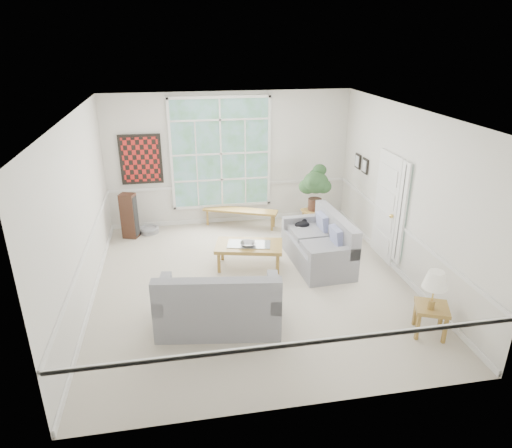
# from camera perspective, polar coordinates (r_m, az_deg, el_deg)

# --- Properties ---
(floor) EXTENTS (5.50, 6.00, 0.01)m
(floor) POSITION_cam_1_polar(r_m,az_deg,el_deg) (8.24, -0.44, -7.37)
(floor) COLOR #B5AC9A
(floor) RESTS_ON ground
(ceiling) EXTENTS (5.50, 6.00, 0.02)m
(ceiling) POSITION_cam_1_polar(r_m,az_deg,el_deg) (7.22, -0.51, 13.77)
(ceiling) COLOR white
(ceiling) RESTS_ON ground
(wall_back) EXTENTS (5.50, 0.02, 3.00)m
(wall_back) POSITION_cam_1_polar(r_m,az_deg,el_deg) (10.44, -3.31, 8.07)
(wall_back) COLOR silver
(wall_back) RESTS_ON ground
(wall_front) EXTENTS (5.50, 0.02, 3.00)m
(wall_front) POSITION_cam_1_polar(r_m,az_deg,el_deg) (4.95, 5.52, -9.29)
(wall_front) COLOR silver
(wall_front) RESTS_ON ground
(wall_left) EXTENTS (0.02, 6.00, 3.00)m
(wall_left) POSITION_cam_1_polar(r_m,az_deg,el_deg) (7.66, -21.20, 1.09)
(wall_left) COLOR silver
(wall_left) RESTS_ON ground
(wall_right) EXTENTS (0.02, 6.00, 3.00)m
(wall_right) POSITION_cam_1_polar(r_m,az_deg,el_deg) (8.48, 18.20, 3.52)
(wall_right) COLOR silver
(wall_right) RESTS_ON ground
(window_back) EXTENTS (2.30, 0.08, 2.40)m
(window_back) POSITION_cam_1_polar(r_m,az_deg,el_deg) (10.34, -4.41, 8.76)
(window_back) COLOR white
(window_back) RESTS_ON wall_back
(entry_door) EXTENTS (0.08, 0.90, 2.10)m
(entry_door) POSITION_cam_1_polar(r_m,az_deg,el_deg) (9.11, 15.93, 2.07)
(entry_door) COLOR white
(entry_door) RESTS_ON floor
(door_sidelight) EXTENTS (0.08, 0.26, 1.90)m
(door_sidelight) POSITION_cam_1_polar(r_m,az_deg,el_deg) (8.55, 17.77, 1.23)
(door_sidelight) COLOR white
(door_sidelight) RESTS_ON wall_right
(wall_art) EXTENTS (0.90, 0.06, 1.10)m
(wall_art) POSITION_cam_1_polar(r_m,az_deg,el_deg) (10.32, -14.19, 7.83)
(wall_art) COLOR maroon
(wall_art) RESTS_ON wall_back
(wall_frame_near) EXTENTS (0.04, 0.26, 0.32)m
(wall_frame_near) POSITION_cam_1_polar(r_m,az_deg,el_deg) (9.95, 13.43, 7.07)
(wall_frame_near) COLOR black
(wall_frame_near) RESTS_ON wall_right
(wall_frame_far) EXTENTS (0.04, 0.26, 0.32)m
(wall_frame_far) POSITION_cam_1_polar(r_m,az_deg,el_deg) (10.31, 12.56, 7.67)
(wall_frame_far) COLOR black
(wall_frame_far) RESTS_ON wall_right
(loveseat_right) EXTENTS (1.02, 1.83, 0.96)m
(loveseat_right) POSITION_cam_1_polar(r_m,az_deg,el_deg) (8.78, 7.74, -2.02)
(loveseat_right) COLOR gray
(loveseat_right) RESTS_ON floor
(loveseat_front) EXTENTS (1.94, 1.20, 0.98)m
(loveseat_front) POSITION_cam_1_polar(r_m,az_deg,el_deg) (6.90, -4.70, -9.07)
(loveseat_front) COLOR gray
(loveseat_front) RESTS_ON floor
(coffee_table) EXTENTS (1.37, 0.95, 0.47)m
(coffee_table) POSITION_cam_1_polar(r_m,az_deg,el_deg) (8.67, -0.88, -3.96)
(coffee_table) COLOR olive
(coffee_table) RESTS_ON floor
(pewter_bowl) EXTENTS (0.45, 0.45, 0.09)m
(pewter_bowl) POSITION_cam_1_polar(r_m,az_deg,el_deg) (8.49, -1.02, -2.48)
(pewter_bowl) COLOR gray
(pewter_bowl) RESTS_ON coffee_table
(window_bench) EXTENTS (1.71, 0.96, 0.40)m
(window_bench) POSITION_cam_1_polar(r_m,az_deg,el_deg) (10.53, -1.97, 0.79)
(window_bench) COLOR olive
(window_bench) RESTS_ON floor
(end_table) EXTENTS (0.58, 0.58, 0.48)m
(end_table) POSITION_cam_1_polar(r_m,az_deg,el_deg) (10.34, 7.36, 0.44)
(end_table) COLOR olive
(end_table) RESTS_ON floor
(houseplant) EXTENTS (0.66, 0.66, 1.03)m
(houseplant) POSITION_cam_1_polar(r_m,az_deg,el_deg) (10.14, 7.45, 4.53)
(houseplant) COLOR #294C27
(houseplant) RESTS_ON end_table
(side_table) EXTENTS (0.61, 0.61, 0.47)m
(side_table) POSITION_cam_1_polar(r_m,az_deg,el_deg) (7.30, 20.91, -11.14)
(side_table) COLOR olive
(side_table) RESTS_ON floor
(table_lamp) EXTENTS (0.42, 0.42, 0.60)m
(table_lamp) POSITION_cam_1_polar(r_m,az_deg,el_deg) (6.96, 21.33, -7.74)
(table_lamp) COLOR white
(table_lamp) RESTS_ON side_table
(pet_bed) EXTENTS (0.48, 0.48, 0.13)m
(pet_bed) POSITION_cam_1_polar(r_m,az_deg,el_deg) (10.50, -13.21, -0.69)
(pet_bed) COLOR gray
(pet_bed) RESTS_ON floor
(floor_speaker) EXTENTS (0.37, 0.33, 1.00)m
(floor_speaker) POSITION_cam_1_polar(r_m,az_deg,el_deg) (10.20, -15.57, 0.99)
(floor_speaker) COLOR #392016
(floor_speaker) RESTS_ON floor
(cat) EXTENTS (0.37, 0.32, 0.15)m
(cat) POSITION_cam_1_polar(r_m,az_deg,el_deg) (9.26, 5.80, -0.04)
(cat) COLOR black
(cat) RESTS_ON loveseat_right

